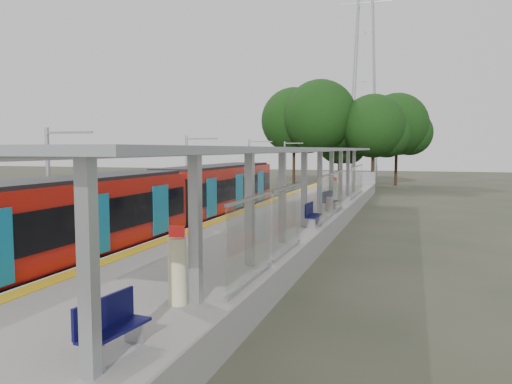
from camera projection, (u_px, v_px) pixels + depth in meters
ground at (70, 368)px, 10.48m from camera, size 200.00×200.00×0.00m
trackbed at (221, 222)px, 30.82m from camera, size 3.00×70.00×0.24m
platform at (292, 218)px, 29.44m from camera, size 6.00×50.00×1.00m
tactile_strip at (251, 208)px, 30.16m from camera, size 0.60×50.00×0.02m
end_fence at (346, 177)px, 53.04m from camera, size 6.00×0.10×1.20m
train at (163, 203)px, 23.57m from camera, size 2.74×27.60×3.62m
canopy at (306, 157)px, 25.01m from camera, size 3.27×38.00×3.66m
pylon at (365, 57)px, 78.49m from camera, size 8.00×4.00×38.00m
tree_cluster at (340, 123)px, 60.67m from camera, size 20.50×13.94×12.81m
catenary_masts at (188, 177)px, 30.15m from camera, size 2.08×48.16×5.40m
bench_near at (110, 324)px, 8.70m from camera, size 0.64×1.55×1.03m
bench_mid at (311, 214)px, 23.35m from camera, size 0.50×1.59×1.08m
bench_far at (329, 200)px, 29.58m from camera, size 0.84×1.68×1.10m
info_pillar_near at (177, 271)px, 11.50m from camera, size 0.42×0.42×1.84m
info_pillar_far at (334, 192)px, 33.26m from camera, size 0.39×0.39×1.72m
litter_bin at (329, 204)px, 28.74m from camera, size 0.46×0.46×0.84m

